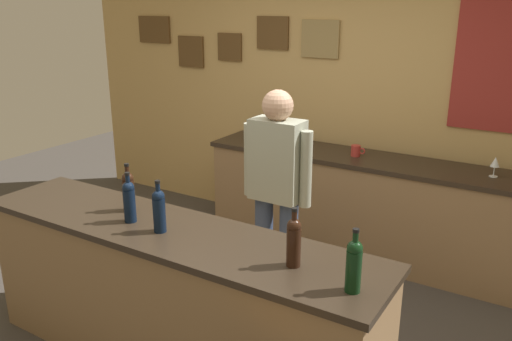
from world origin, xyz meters
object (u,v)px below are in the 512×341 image
object	(u,v)px
wine_bottle_c	(159,209)
wine_bottle_e	(354,264)
wine_glass_a	(300,133)
wine_bottle_b	(129,200)
wine_bottle_d	(294,240)
coffee_mug	(356,151)
bartender	(277,188)
wine_bottle_a	(128,190)
wine_glass_b	(495,163)

from	to	relation	value
wine_bottle_c	wine_bottle_e	size ratio (longest dim) A/B	1.00
wine_glass_a	wine_bottle_b	bearing A→B (deg)	-90.23
wine_bottle_c	wine_bottle_e	xyz separation A→B (m)	(1.17, -0.03, 0.00)
wine_bottle_d	coffee_mug	world-z (taller)	wine_bottle_d
bartender	wine_bottle_d	size ratio (longest dim) A/B	5.29
wine_bottle_d	wine_glass_a	size ratio (longest dim) A/B	1.97
wine_bottle_b	wine_bottle_c	xyz separation A→B (m)	(0.25, -0.02, 0.00)
bartender	wine_bottle_d	world-z (taller)	bartender
wine_bottle_c	coffee_mug	bearing A→B (deg)	80.55
wine_bottle_e	wine_bottle_a	bearing A→B (deg)	173.52
wine_bottle_a	wine_bottle_c	xyz separation A→B (m)	(0.38, -0.14, 0.00)
wine_glass_b	coffee_mug	distance (m)	1.10
wine_bottle_d	wine_bottle_e	xyz separation A→B (m)	(0.34, -0.07, 0.00)
wine_bottle_d	wine_glass_a	bearing A→B (deg)	116.45
wine_bottle_a	bartender	bearing A→B (deg)	53.00
wine_bottle_b	wine_bottle_d	bearing A→B (deg)	1.17
bartender	wine_bottle_a	world-z (taller)	bartender
wine_bottle_d	wine_bottle_e	size ratio (longest dim) A/B	1.00
wine_bottle_a	wine_bottle_b	xyz separation A→B (m)	(0.13, -0.12, 0.00)
bartender	wine_bottle_c	size ratio (longest dim) A/B	5.29
wine_glass_a	wine_bottle_a	bearing A→B (deg)	-93.85
wine_bottle_a	wine_bottle_d	distance (m)	1.21
wine_glass_a	wine_glass_b	bearing A→B (deg)	-2.29
wine_bottle_d	coffee_mug	distance (m)	2.12
coffee_mug	wine_glass_b	bearing A→B (deg)	1.06
wine_bottle_d	wine_bottle_e	distance (m)	0.35
wine_bottle_b	coffee_mug	size ratio (longest dim) A/B	2.45
wine_bottle_b	wine_bottle_e	size ratio (longest dim) A/B	1.00
bartender	wine_bottle_b	bearing A→B (deg)	-117.12
wine_bottle_a	wine_glass_b	size ratio (longest dim) A/B	1.97
wine_bottle_a	wine_bottle_e	xyz separation A→B (m)	(1.55, -0.18, 0.00)
bartender	coffee_mug	size ratio (longest dim) A/B	12.96
wine_glass_b	wine_bottle_a	bearing A→B (deg)	-132.60
wine_bottle_a	wine_glass_b	world-z (taller)	wine_bottle_a
wine_bottle_c	wine_bottle_d	bearing A→B (deg)	2.64
wine_bottle_e	wine_glass_a	world-z (taller)	wine_bottle_e
bartender	wine_bottle_e	bearing A→B (deg)	-45.86
wine_bottle_a	wine_glass_a	xyz separation A→B (m)	(0.14, 2.05, -0.05)
wine_bottle_c	wine_glass_a	distance (m)	2.20
wine_glass_a	coffee_mug	size ratio (longest dim) A/B	1.24
wine_bottle_b	wine_bottle_e	xyz separation A→B (m)	(1.42, -0.05, 0.00)
wine_bottle_b	wine_bottle_e	distance (m)	1.42
wine_bottle_c	coffee_mug	distance (m)	2.13
bartender	wine_glass_b	size ratio (longest dim) A/B	10.45
wine_bottle_d	wine_bottle_b	bearing A→B (deg)	-178.83
wine_bottle_c	wine_glass_a	bearing A→B (deg)	96.19
wine_bottle_d	wine_glass_b	bearing A→B (deg)	73.59
wine_bottle_b	coffee_mug	xyz separation A→B (m)	(0.60, 2.08, -0.11)
wine_bottle_b	wine_glass_a	bearing A→B (deg)	89.77
wine_bottle_c	wine_glass_a	world-z (taller)	wine_bottle_c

